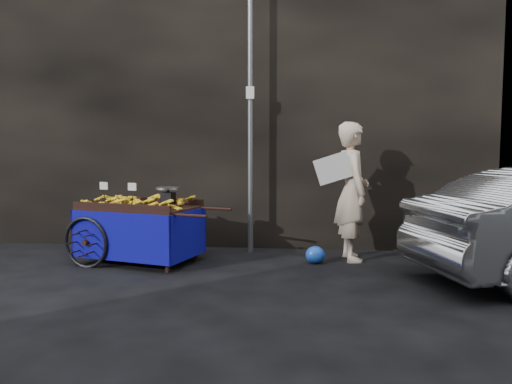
# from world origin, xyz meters

# --- Properties ---
(ground) EXTENTS (80.00, 80.00, 0.00)m
(ground) POSITION_xyz_m (0.00, 0.00, 0.00)
(ground) COLOR black
(ground) RESTS_ON ground
(building_wall) EXTENTS (13.50, 2.00, 5.00)m
(building_wall) POSITION_xyz_m (0.39, 2.60, 2.50)
(building_wall) COLOR black
(building_wall) RESTS_ON ground
(street_pole) EXTENTS (0.12, 0.10, 4.00)m
(street_pole) POSITION_xyz_m (0.30, 1.30, 2.01)
(street_pole) COLOR slate
(street_pole) RESTS_ON ground
(banana_cart) EXTENTS (2.25, 1.44, 1.13)m
(banana_cart) POSITION_xyz_m (-1.19, 0.47, 0.70)
(banana_cart) COLOR black
(banana_cart) RESTS_ON ground
(vendor) EXTENTS (0.85, 0.78, 1.95)m
(vendor) POSITION_xyz_m (1.78, 0.92, 0.97)
(vendor) COLOR #CBB197
(vendor) RESTS_ON ground
(plastic_bag) EXTENTS (0.27, 0.21, 0.24)m
(plastic_bag) POSITION_xyz_m (1.27, 0.62, 0.12)
(plastic_bag) COLOR #1845B4
(plastic_bag) RESTS_ON ground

